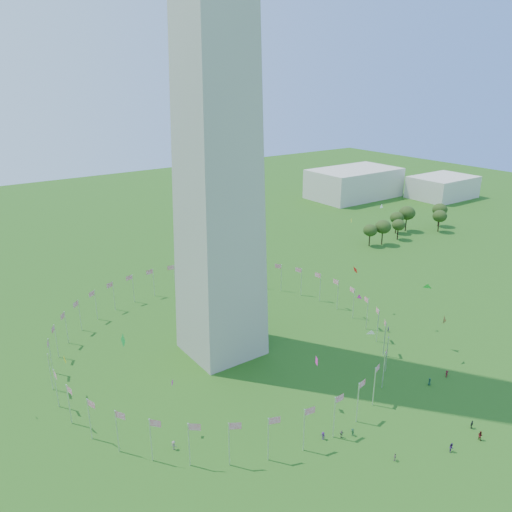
# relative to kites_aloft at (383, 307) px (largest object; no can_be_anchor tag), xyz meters

# --- Properties ---
(ground) EXTENTS (600.00, 600.00, 0.00)m
(ground) POSITION_rel_kites_aloft_xyz_m (-21.28, -18.26, -18.26)
(ground) COLOR #1E4D12
(ground) RESTS_ON ground
(flag_ring) EXTENTS (80.24, 80.24, 9.00)m
(flag_ring) POSITION_rel_kites_aloft_xyz_m (-21.28, 31.74, -13.76)
(flag_ring) COLOR silver
(flag_ring) RESTS_ON ground
(gov_building_east_a) EXTENTS (50.00, 30.00, 16.00)m
(gov_building_east_a) POSITION_rel_kites_aloft_xyz_m (128.72, 131.74, -10.26)
(gov_building_east_a) COLOR beige
(gov_building_east_a) RESTS_ON ground
(gov_building_east_b) EXTENTS (35.00, 25.00, 12.00)m
(gov_building_east_b) POSITION_rel_kites_aloft_xyz_m (168.72, 101.74, -12.26)
(gov_building_east_b) COLOR beige
(gov_building_east_b) RESTS_ON ground
(crowd) EXTENTS (70.66, 69.20, 1.92)m
(crowd) POSITION_rel_kites_aloft_xyz_m (-15.75, -18.62, -17.39)
(crowd) COLOR black
(crowd) RESTS_ON ground
(kites_aloft) EXTENTS (102.17, 71.34, 29.61)m
(kites_aloft) POSITION_rel_kites_aloft_xyz_m (0.00, 0.00, 0.00)
(kites_aloft) COLOR white
(kites_aloft) RESTS_ON ground
(tree_line_east) EXTENTS (53.32, 15.68, 11.10)m
(tree_line_east) POSITION_rel_kites_aloft_xyz_m (94.94, 67.20, -13.30)
(tree_line_east) COLOR #314E1A
(tree_line_east) RESTS_ON ground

